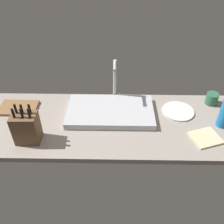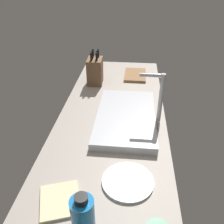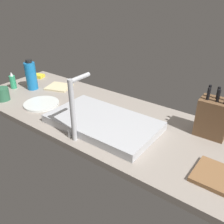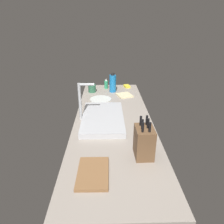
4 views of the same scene
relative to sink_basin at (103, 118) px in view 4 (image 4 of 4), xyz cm
name	(u,v)px [view 4 (image 4 of 4)]	position (x,y,z in cm)	size (l,w,h in cm)	color
countertop_slab	(113,121)	(1.76, -8.49, -3.90)	(193.53, 63.70, 3.50)	gray
sink_basin	(103,118)	(0.00, 0.00, 0.00)	(58.55, 33.51, 4.29)	#B7BABF
faucet	(81,99)	(2.92, 17.13, 15.80)	(5.50, 13.27, 31.15)	#B7BABF
knife_block	(144,142)	(-48.59, -25.50, 7.71)	(14.84, 11.17, 25.09)	brown
cutting_board	(93,173)	(-64.83, 4.48, -1.25)	(25.94, 16.88, 1.80)	brown
soap_bottle	(106,84)	(84.75, -2.58, 3.02)	(4.20, 4.20, 12.12)	#2D9966
water_bottle	(113,83)	(72.58, -10.14, 7.85)	(7.58, 7.58, 21.47)	#1970B7
dinner_plate	(101,99)	(46.92, 3.05, -1.55)	(21.87, 21.87, 1.20)	silver
dish_towel	(125,95)	(58.88, -22.66, -1.55)	(16.65, 14.93, 1.20)	beige
coffee_mug	(92,88)	(72.38, 13.38, 2.03)	(8.57, 8.57, 8.35)	#2D6647
dish_sponge	(127,86)	(89.01, -27.88, -0.95)	(9.00, 6.00, 2.40)	yellow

